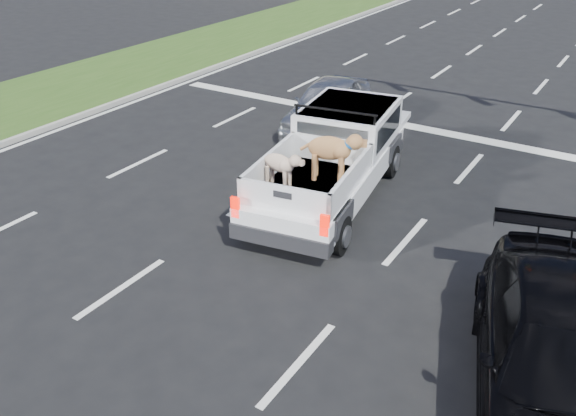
% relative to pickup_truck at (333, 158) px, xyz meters
% --- Properties ---
extents(ground, '(160.00, 160.00, 0.00)m').
position_rel_pickup_truck_xyz_m(ground, '(0.36, -4.91, -0.93)').
color(ground, black).
rests_on(ground, ground).
extents(road_markings, '(17.75, 60.00, 0.01)m').
position_rel_pickup_truck_xyz_m(road_markings, '(0.36, 1.65, -0.92)').
color(road_markings, silver).
rests_on(road_markings, ground).
extents(grass_median_left, '(5.00, 60.00, 0.10)m').
position_rel_pickup_truck_xyz_m(grass_median_left, '(-11.14, 1.09, -0.88)').
color(grass_median_left, '#284816').
rests_on(grass_median_left, ground).
extents(curb_left, '(0.15, 60.00, 0.14)m').
position_rel_pickup_truck_xyz_m(curb_left, '(-8.69, 1.09, -0.86)').
color(curb_left, gray).
rests_on(curb_left, ground).
extents(pickup_truck, '(2.70, 5.56, 2.00)m').
position_rel_pickup_truck_xyz_m(pickup_truck, '(0.00, 0.00, 0.00)').
color(pickup_truck, black).
rests_on(pickup_truck, ground).
extents(silver_sedan, '(2.14, 4.15, 1.35)m').
position_rel_pickup_truck_xyz_m(silver_sedan, '(-2.17, 3.77, -0.25)').
color(silver_sedan, silver).
rests_on(silver_sedan, ground).
extents(black_coupe, '(3.57, 5.73, 1.55)m').
position_rel_pickup_truck_xyz_m(black_coupe, '(5.36, -3.88, -0.16)').
color(black_coupe, black).
rests_on(black_coupe, ground).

